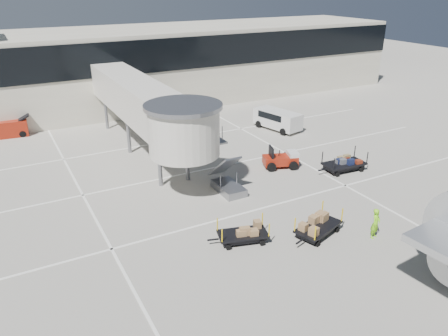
{
  "coord_description": "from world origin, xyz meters",
  "views": [
    {
      "loc": [
        -13.93,
        -17.58,
        12.87
      ],
      "look_at": [
        -2.01,
        4.52,
        2.0
      ],
      "focal_mm": 35.0,
      "sensor_mm": 36.0,
      "label": 1
    }
  ],
  "objects": [
    {
      "name": "baggage_tug",
      "position": [
        4.02,
        6.74,
        0.6
      ],
      "size": [
        2.79,
        2.28,
        1.66
      ],
      "rotation": [
        0.0,
        0.0,
        -0.33
      ],
      "color": "maroon",
      "rests_on": "ground"
    },
    {
      "name": "terminal",
      "position": [
        -0.35,
        29.94,
        4.11
      ],
      "size": [
        64.0,
        12.11,
        15.2
      ],
      "color": "beige",
      "rests_on": "ground"
    },
    {
      "name": "box_cart_near",
      "position": [
        0.36,
        -2.02,
        0.51
      ],
      "size": [
        3.5,
        2.18,
        1.35
      ],
      "rotation": [
        0.0,
        0.0,
        0.31
      ],
      "color": "black",
      "rests_on": "ground"
    },
    {
      "name": "ground",
      "position": [
        0.0,
        0.0,
        0.0
      ],
      "size": [
        140.0,
        140.0,
        0.0
      ],
      "primitive_type": "plane",
      "color": "#B7B2A4",
      "rests_on": "ground"
    },
    {
      "name": "ground_worker",
      "position": [
        2.86,
        -3.6,
        0.86
      ],
      "size": [
        0.73,
        0.6,
        1.71
      ],
      "primitive_type": "imported",
      "rotation": [
        0.0,
        0.0,
        0.35
      ],
      "color": "#79DB17",
      "rests_on": "ground"
    },
    {
      "name": "minivan",
      "position": [
        8.89,
        14.42,
        1.04
      ],
      "size": [
        2.87,
        4.89,
        1.74
      ],
      "rotation": [
        0.0,
        0.0,
        0.23
      ],
      "color": "silver",
      "rests_on": "ground"
    },
    {
      "name": "lane_markings",
      "position": [
        -0.67,
        9.33,
        0.01
      ],
      "size": [
        40.0,
        30.0,
        0.02
      ],
      "color": "white",
      "rests_on": "ground"
    },
    {
      "name": "jet_bridge",
      "position": [
        -3.97,
        12.26,
        4.28
      ],
      "size": [
        5.7,
        20.4,
        6.03
      ],
      "color": "beige",
      "rests_on": "ground"
    },
    {
      "name": "belt_loader",
      "position": [
        -13.49,
        24.0,
        0.73
      ],
      "size": [
        4.08,
        1.91,
        1.91
      ],
      "rotation": [
        0.0,
        0.0,
        -0.1
      ],
      "color": "maroon",
      "rests_on": "ground"
    },
    {
      "name": "box_cart_far",
      "position": [
        -3.64,
        -0.67,
        0.46
      ],
      "size": [
        3.29,
        1.96,
        1.26
      ],
      "rotation": [
        0.0,
        0.0,
        -0.27
      ],
      "color": "black",
      "rests_on": "ground"
    },
    {
      "name": "suitcase_cart",
      "position": [
        7.6,
        3.97,
        0.52
      ],
      "size": [
        3.82,
        1.75,
        1.48
      ],
      "rotation": [
        0.0,
        0.0,
        -0.07
      ],
      "color": "black",
      "rests_on": "ground"
    }
  ]
}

